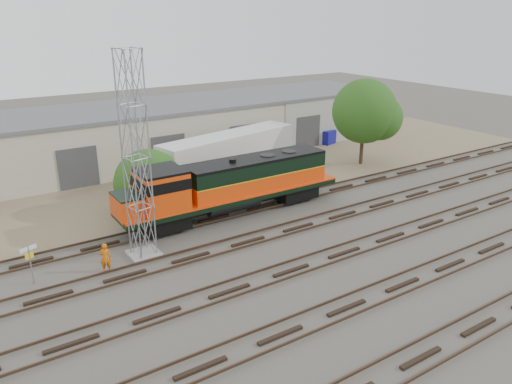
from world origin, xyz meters
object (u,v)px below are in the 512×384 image
locomotive (229,185)px  signal_tower (136,162)px  semi_trailer (232,151)px  worker (105,257)px

locomotive → signal_tower: 8.64m
locomotive → signal_tower: signal_tower is taller
locomotive → semi_trailer: bearing=58.2°
locomotive → worker: (-9.95, -3.28, -1.46)m
locomotive → signal_tower: bearing=-161.0°
worker → signal_tower: bearing=-146.0°
signal_tower → semi_trailer: bearing=39.0°
locomotive → worker: 10.58m
locomotive → worker: bearing=-161.7°
signal_tower → semi_trailer: signal_tower is taller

